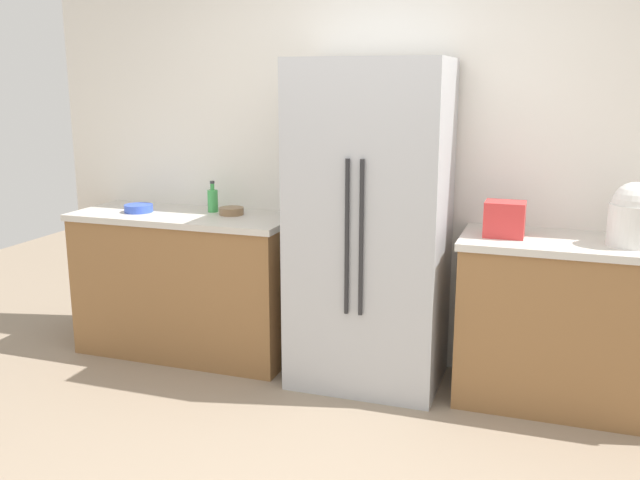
{
  "coord_description": "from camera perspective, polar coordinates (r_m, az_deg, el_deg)",
  "views": [
    {
      "loc": [
        0.98,
        -2.46,
        1.77
      ],
      "look_at": [
        -0.01,
        0.42,
        1.07
      ],
      "focal_mm": 38.99,
      "sensor_mm": 36.0,
      "label": 1
    }
  ],
  "objects": [
    {
      "name": "bowl_a",
      "position": [
        4.46,
        -7.28,
        2.37
      ],
      "size": [
        0.16,
        0.16,
        0.05
      ],
      "primitive_type": "cylinder",
      "color": "brown",
      "rests_on": "counter_left"
    },
    {
      "name": "counter_right",
      "position": [
        4.08,
        21.07,
        -6.55
      ],
      "size": [
        1.39,
        0.59,
        0.94
      ],
      "color": "olive",
      "rests_on": "ground_plane"
    },
    {
      "name": "rice_cooker",
      "position": [
        3.91,
        24.35,
        1.86
      ],
      "size": [
        0.25,
        0.25,
        0.33
      ],
      "color": "silver",
      "rests_on": "counter_right"
    },
    {
      "name": "toaster",
      "position": [
        3.91,
        14.91,
        1.67
      ],
      "size": [
        0.21,
        0.17,
        0.19
      ],
      "primitive_type": "cube",
      "color": "red",
      "rests_on": "counter_right"
    },
    {
      "name": "bowl_b",
      "position": [
        4.66,
        -14.66,
        2.53
      ],
      "size": [
        0.18,
        0.18,
        0.05
      ],
      "primitive_type": "cylinder",
      "color": "blue",
      "rests_on": "counter_left"
    },
    {
      "name": "refrigerator",
      "position": [
        4.03,
        4.11,
        1.11
      ],
      "size": [
        0.87,
        0.65,
        1.9
      ],
      "color": "#B2B5BA",
      "rests_on": "ground_plane"
    },
    {
      "name": "counter_left",
      "position": [
        4.65,
        -10.87,
        -3.53
      ],
      "size": [
        1.44,
        0.59,
        0.94
      ],
      "color": "olive",
      "rests_on": "ground_plane"
    },
    {
      "name": "kitchen_back_panel",
      "position": [
        4.34,
        5.86,
        6.69
      ],
      "size": [
        4.64,
        0.1,
        2.61
      ],
      "primitive_type": "cube",
      "color": "silver",
      "rests_on": "ground_plane"
    },
    {
      "name": "bottle_a",
      "position": [
        4.56,
        -8.8,
        3.27
      ],
      "size": [
        0.07,
        0.07,
        0.2
      ],
      "color": "green",
      "rests_on": "counter_left"
    }
  ]
}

